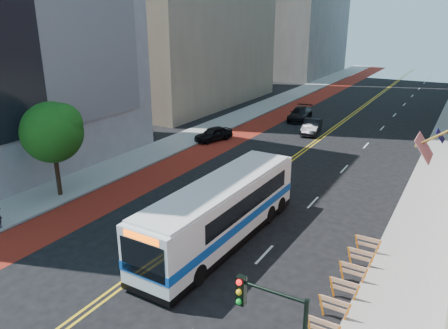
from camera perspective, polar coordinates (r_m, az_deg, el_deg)
name	(u,v)px	position (r m, az deg, el deg)	size (l,w,h in m)	color
ground	(122,285)	(22.45, -13.20, -15.05)	(160.00, 160.00, 0.00)	black
sidewalk_left	(221,125)	(51.53, -0.45, 5.24)	(4.00, 140.00, 0.15)	gray
sidewalk_right	(446,156)	(44.92, 27.02, 1.01)	(4.00, 140.00, 0.15)	gray
bus_lane_paint	(250,129)	(49.75, 3.44, 4.62)	(3.60, 140.00, 0.01)	maroon
center_line_inner	(318,139)	(46.89, 12.14, 3.32)	(0.14, 140.00, 0.01)	gold
center_line_outer	(321,139)	(46.79, 12.55, 3.25)	(0.14, 140.00, 0.01)	gold
lane_dashes	(382,128)	(53.33, 19.96, 4.49)	(0.14, 98.20, 0.01)	silver
construction_barriers	(339,296)	(20.66, 14.84, -16.27)	(1.42, 10.91, 1.00)	orange
street_tree	(53,130)	(32.04, -21.45, 4.22)	(4.20, 4.20, 6.70)	black
transit_bus	(222,210)	(24.80, -0.24, -6.01)	(3.21, 13.24, 3.62)	white
car_a	(214,134)	(45.00, -1.38, 4.03)	(1.70, 4.22, 1.44)	black
car_b	(312,126)	(48.70, 11.37, 4.90)	(1.65, 4.72, 1.55)	black
car_c	(300,114)	(54.68, 9.90, 6.54)	(2.21, 5.44, 1.58)	black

